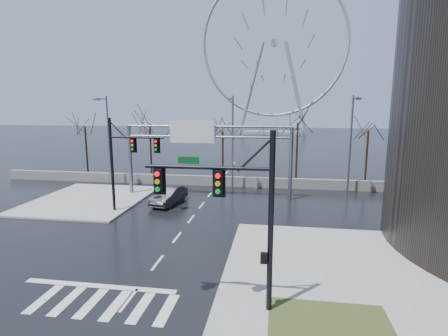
% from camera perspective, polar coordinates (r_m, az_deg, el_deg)
% --- Properties ---
extents(ground, '(260.00, 260.00, 0.00)m').
position_cam_1_polar(ground, '(21.30, -10.80, -14.94)').
color(ground, black).
rests_on(ground, ground).
extents(sidewalk_right_ext, '(12.00, 10.00, 0.15)m').
position_cam_1_polar(sidewalk_right_ext, '(22.26, 17.03, -13.86)').
color(sidewalk_right_ext, gray).
rests_on(sidewalk_right_ext, ground).
extents(sidewalk_far, '(10.00, 12.00, 0.15)m').
position_cam_1_polar(sidewalk_far, '(36.05, -21.08, -4.83)').
color(sidewalk_far, gray).
rests_on(sidewalk_far, ground).
extents(grass_strip, '(5.00, 4.00, 0.02)m').
position_cam_1_polar(grass_strip, '(15.99, 17.03, -23.78)').
color(grass_strip, '#2D3B18').
rests_on(grass_strip, sidewalk_near).
extents(barrier_wall, '(52.00, 0.50, 1.10)m').
position_cam_1_polar(barrier_wall, '(39.62, -1.22, -2.13)').
color(barrier_wall, slate).
rests_on(barrier_wall, ground).
extents(signal_mast_near, '(5.52, 0.41, 8.00)m').
position_cam_1_polar(signal_mast_near, '(14.76, 2.41, -5.97)').
color(signal_mast_near, black).
rests_on(signal_mast_near, ground).
extents(signal_mast_far, '(4.72, 0.41, 8.00)m').
position_cam_1_polar(signal_mast_far, '(30.14, -16.00, 1.86)').
color(signal_mast_far, black).
rests_on(signal_mast_far, ground).
extents(sign_gantry, '(16.36, 0.40, 7.60)m').
position_cam_1_polar(sign_gantry, '(34.05, -3.33, 3.74)').
color(sign_gantry, slate).
rests_on(sign_gantry, ground).
extents(streetlight_left, '(0.50, 2.55, 10.00)m').
position_cam_1_polar(streetlight_left, '(40.94, -18.57, 5.30)').
color(streetlight_left, slate).
rests_on(streetlight_left, ground).
extents(streetlight_mid, '(0.50, 2.55, 10.00)m').
position_cam_1_polar(streetlight_mid, '(36.73, 1.34, 5.33)').
color(streetlight_mid, slate).
rests_on(streetlight_mid, ground).
extents(streetlight_right, '(0.50, 2.55, 10.00)m').
position_cam_1_polar(streetlight_right, '(37.16, 20.09, 4.77)').
color(streetlight_right, slate).
rests_on(streetlight_right, ground).
extents(tree_far_left, '(3.50, 3.50, 7.00)m').
position_cam_1_polar(tree_far_left, '(48.95, -21.72, 5.45)').
color(tree_far_left, black).
rests_on(tree_far_left, ground).
extents(tree_left, '(3.75, 3.75, 7.50)m').
position_cam_1_polar(tree_left, '(44.59, -11.99, 6.08)').
color(tree_left, black).
rests_on(tree_left, ground).
extents(tree_center, '(3.25, 3.25, 6.50)m').
position_cam_1_polar(tree_center, '(43.32, -0.22, 5.12)').
color(tree_center, black).
rests_on(tree_center, ground).
extents(tree_right, '(3.90, 3.90, 7.80)m').
position_cam_1_polar(tree_right, '(41.79, 11.92, 6.15)').
color(tree_right, black).
rests_on(tree_right, ground).
extents(tree_far_right, '(3.40, 3.40, 6.80)m').
position_cam_1_polar(tree_far_right, '(43.53, 22.45, 4.69)').
color(tree_far_right, black).
rests_on(tree_far_right, ground).
extents(ferris_wheel, '(45.00, 6.00, 50.91)m').
position_cam_1_polar(ferris_wheel, '(114.45, 8.17, 18.67)').
color(ferris_wheel, gray).
rests_on(ferris_wheel, ground).
extents(car, '(2.48, 4.97, 1.56)m').
position_cam_1_polar(car, '(32.74, -8.95, -4.46)').
color(car, black).
rests_on(car, ground).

